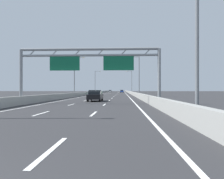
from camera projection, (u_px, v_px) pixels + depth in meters
name	position (u px, v px, depth m)	size (l,w,h in m)	color
ground_plane	(114.00, 93.00, 102.42)	(260.00, 260.00, 0.00)	#2D2D30
lane_dash_left_1	(41.00, 113.00, 15.10)	(0.16, 3.00, 0.01)	white
lane_dash_left_2	(71.00, 105.00, 24.09)	(0.16, 3.00, 0.01)	white
lane_dash_left_3	(85.00, 100.00, 33.08)	(0.16, 3.00, 0.01)	white
lane_dash_left_4	(93.00, 98.00, 42.07)	(0.16, 3.00, 0.01)	white
lane_dash_left_5	(98.00, 97.00, 51.06)	(0.16, 3.00, 0.01)	white
lane_dash_left_6	(102.00, 96.00, 60.05)	(0.16, 3.00, 0.01)	white
lane_dash_left_7	(105.00, 95.00, 69.04)	(0.16, 3.00, 0.01)	white
lane_dash_left_8	(107.00, 94.00, 78.03)	(0.16, 3.00, 0.01)	white
lane_dash_left_9	(108.00, 94.00, 87.02)	(0.16, 3.00, 0.01)	white
lane_dash_left_10	(109.00, 93.00, 96.01)	(0.16, 3.00, 0.01)	white
lane_dash_left_11	(111.00, 93.00, 105.00)	(0.16, 3.00, 0.01)	white
lane_dash_left_12	(111.00, 93.00, 113.99)	(0.16, 3.00, 0.01)	white
lane_dash_left_13	(112.00, 92.00, 122.98)	(0.16, 3.00, 0.01)	white
lane_dash_left_14	(113.00, 92.00, 131.97)	(0.16, 3.00, 0.01)	white
lane_dash_left_15	(114.00, 92.00, 140.96)	(0.16, 3.00, 0.01)	white
lane_dash_left_16	(114.00, 92.00, 149.95)	(0.16, 3.00, 0.01)	white
lane_dash_left_17	(115.00, 92.00, 158.94)	(0.16, 3.00, 0.01)	white
lane_dash_right_0	(51.00, 150.00, 5.94)	(0.16, 3.00, 0.01)	white
lane_dash_right_1	(94.00, 114.00, 14.93)	(0.16, 3.00, 0.01)	white
lane_dash_right_2	(104.00, 105.00, 23.92)	(0.16, 3.00, 0.01)	white
lane_dash_right_3	(109.00, 101.00, 32.91)	(0.16, 3.00, 0.01)	white
lane_dash_right_4	(112.00, 98.00, 41.90)	(0.16, 3.00, 0.01)	white
lane_dash_right_5	(114.00, 97.00, 50.89)	(0.16, 3.00, 0.01)	white
lane_dash_right_6	(115.00, 96.00, 59.88)	(0.16, 3.00, 0.01)	white
lane_dash_right_7	(116.00, 95.00, 68.87)	(0.16, 3.00, 0.01)	white
lane_dash_right_8	(117.00, 94.00, 77.86)	(0.16, 3.00, 0.01)	white
lane_dash_right_9	(117.00, 94.00, 86.85)	(0.16, 3.00, 0.01)	white
lane_dash_right_10	(118.00, 93.00, 95.84)	(0.16, 3.00, 0.01)	white
lane_dash_right_11	(118.00, 93.00, 104.83)	(0.16, 3.00, 0.01)	white
lane_dash_right_12	(118.00, 93.00, 113.82)	(0.16, 3.00, 0.01)	white
lane_dash_right_13	(119.00, 92.00, 122.81)	(0.16, 3.00, 0.01)	white
lane_dash_right_14	(119.00, 92.00, 131.80)	(0.16, 3.00, 0.01)	white
lane_dash_right_15	(119.00, 92.00, 140.80)	(0.16, 3.00, 0.01)	white
lane_dash_right_16	(119.00, 92.00, 149.79)	(0.16, 3.00, 0.01)	white
lane_dash_right_17	(120.00, 92.00, 158.78)	(0.16, 3.00, 0.01)	white
edge_line_left	(100.00, 94.00, 90.67)	(0.16, 176.00, 0.01)	white
edge_line_right	(126.00, 94.00, 90.19)	(0.16, 176.00, 0.01)	white
barrier_left	(101.00, 92.00, 112.73)	(0.45, 220.00, 0.95)	#9E9E99
barrier_right	(128.00, 92.00, 112.09)	(0.45, 220.00, 0.95)	#9E9E99
sign_gantry	(90.00, 61.00, 24.89)	(16.03, 0.36, 6.36)	gray
streetlamp_right_near	(193.00, 19.00, 11.75)	(2.58, 0.28, 9.50)	slate
streetlamp_left_mid	(75.00, 74.00, 52.73)	(2.58, 0.28, 9.50)	slate
streetlamp_right_mid	(138.00, 74.00, 52.04)	(2.58, 0.28, 9.50)	slate
streetlamp_left_far	(96.00, 81.00, 93.01)	(2.58, 0.28, 9.50)	slate
streetlamp_right_far	(131.00, 81.00, 92.33)	(2.58, 0.28, 9.50)	slate
blue_car	(122.00, 91.00, 117.09)	(1.74, 4.51, 1.44)	#2347AD
white_car	(110.00, 91.00, 139.88)	(1.73, 4.11, 1.37)	silver
green_car	(98.00, 93.00, 65.97)	(1.87, 4.61, 1.47)	#1E7A38
silver_car	(93.00, 93.00, 53.49)	(1.71, 4.22, 1.52)	#A8ADB2
black_car	(95.00, 96.00, 30.98)	(1.83, 4.57, 1.43)	black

